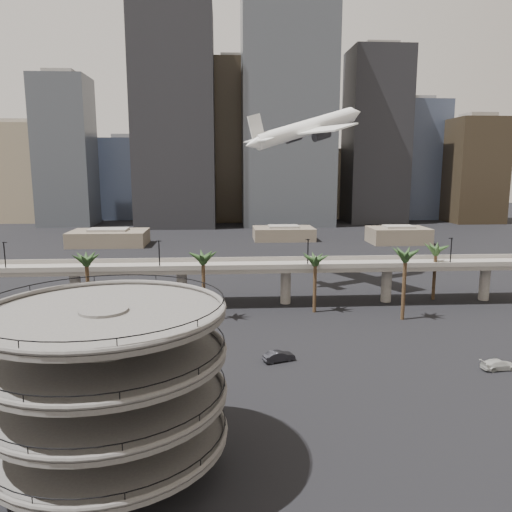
{
  "coord_description": "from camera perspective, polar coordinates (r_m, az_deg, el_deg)",
  "views": [
    {
      "loc": [
        -2.1,
        -48.16,
        28.84
      ],
      "look_at": [
        2.89,
        28.0,
        15.23
      ],
      "focal_mm": 35.0,
      "sensor_mm": 36.0,
      "label": 1
    }
  ],
  "objects": [
    {
      "name": "palm_trees",
      "position": [
        97.89,
        4.35,
        -0.24
      ],
      "size": [
        76.4,
        18.4,
        14.0
      ],
      "color": "#4B3520",
      "rests_on": "ground"
    },
    {
      "name": "car_b",
      "position": [
        76.57,
        2.63,
        -11.38
      ],
      "size": [
        5.16,
        3.2,
        1.6
      ],
      "primitive_type": "imported",
      "rotation": [
        0.0,
        0.0,
        1.9
      ],
      "color": "black",
      "rests_on": "ground"
    },
    {
      "name": "overpass",
      "position": [
        105.39,
        -2.53,
        -1.67
      ],
      "size": [
        130.0,
        9.3,
        14.7
      ],
      "color": "gray",
      "rests_on": "ground"
    },
    {
      "name": "parking_ramp",
      "position": [
        49.29,
        -16.65,
        -13.01
      ],
      "size": [
        22.2,
        22.2,
        17.35
      ],
      "color": "#53504E",
      "rests_on": "ground"
    },
    {
      "name": "airborne_jet",
      "position": [
        122.23,
        5.78,
        14.29
      ],
      "size": [
        32.22,
        29.84,
        12.49
      ],
      "rotation": [
        0.0,
        -0.27,
        0.48
      ],
      "color": "white",
      "rests_on": "ground"
    },
    {
      "name": "car_c",
      "position": [
        81.58,
        25.97,
        -11.09
      ],
      "size": [
        5.36,
        2.71,
        1.49
      ],
      "primitive_type": "imported",
      "rotation": [
        0.0,
        0.0,
        1.69
      ],
      "color": "#B7B8B4",
      "rests_on": "ground"
    },
    {
      "name": "ground",
      "position": [
        56.17,
        -1.15,
        -20.78
      ],
      "size": [
        700.0,
        700.0,
        0.0
      ],
      "primitive_type": "plane",
      "color": "black",
      "rests_on": "ground"
    },
    {
      "name": "low_buildings",
      "position": [
        192.42,
        -1.04,
        2.35
      ],
      "size": [
        135.0,
        27.5,
        6.8
      ],
      "color": "brown",
      "rests_on": "ground"
    },
    {
      "name": "skyline",
      "position": [
        266.11,
        -0.04,
        12.86
      ],
      "size": [
        269.0,
        86.0,
        113.85
      ],
      "color": "gray",
      "rests_on": "ground"
    },
    {
      "name": "car_a",
      "position": [
        67.58,
        -6.4,
        -14.55
      ],
      "size": [
        4.27,
        1.98,
        1.42
      ],
      "primitive_type": "imported",
      "rotation": [
        0.0,
        0.0,
        1.5
      ],
      "color": "#A14917",
      "rests_on": "ground"
    }
  ]
}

